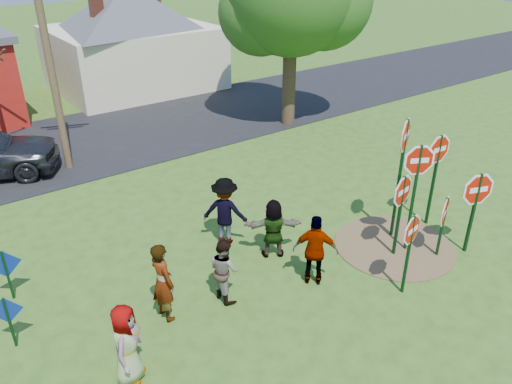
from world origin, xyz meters
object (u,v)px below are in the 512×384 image
(stop_sign_c, at_px, (417,174))
(person_a, at_px, (127,344))
(utility_pole, at_px, (47,45))
(stop_sign_d, at_px, (438,158))
(person_b, at_px, (163,282))
(stop_sign_b, at_px, (404,149))
(stop_sign_a, at_px, (411,237))

(stop_sign_c, height_order, person_a, stop_sign_c)
(person_a, bearing_deg, stop_sign_c, -51.14)
(person_a, bearing_deg, utility_pole, 28.98)
(stop_sign_c, distance_m, person_a, 7.87)
(stop_sign_d, height_order, person_b, stop_sign_d)
(stop_sign_b, xyz_separation_m, person_b, (-6.65, 0.72, -1.69))
(person_b, bearing_deg, stop_sign_a, -122.11)
(stop_sign_d, bearing_deg, person_a, -174.34)
(stop_sign_b, height_order, utility_pole, utility_pole)
(stop_sign_d, xyz_separation_m, person_b, (-8.00, 0.88, -1.15))
(stop_sign_b, bearing_deg, person_a, 157.55)
(stop_sign_d, height_order, utility_pole, utility_pole)
(stop_sign_a, height_order, stop_sign_d, stop_sign_d)
(stop_sign_a, distance_m, stop_sign_b, 2.75)
(person_b, distance_m, utility_pole, 9.83)
(stop_sign_a, height_order, stop_sign_b, stop_sign_b)
(person_b, xyz_separation_m, utility_pole, (0.80, 9.18, 3.40))
(stop_sign_a, bearing_deg, person_b, 142.07)
(person_a, height_order, utility_pole, utility_pole)
(person_a, height_order, person_b, person_b)
(stop_sign_d, distance_m, person_a, 9.42)
(person_b, bearing_deg, person_a, 126.56)
(stop_sign_a, bearing_deg, stop_sign_c, 26.28)
(stop_sign_d, bearing_deg, stop_sign_c, -157.94)
(stop_sign_d, xyz_separation_m, person_a, (-9.33, -0.29, -1.24))
(stop_sign_b, xyz_separation_m, utility_pole, (-5.86, 9.90, 1.71))
(stop_sign_b, bearing_deg, stop_sign_a, -159.64)
(stop_sign_a, relative_size, person_b, 1.17)
(utility_pole, bearing_deg, stop_sign_d, -54.40)
(person_b, bearing_deg, utility_pole, -9.74)
(stop_sign_c, bearing_deg, stop_sign_a, -115.35)
(stop_sign_c, bearing_deg, person_a, -153.96)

